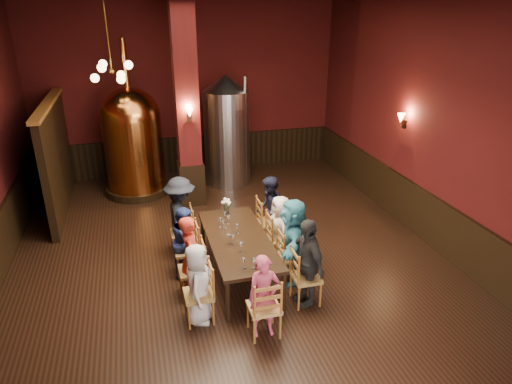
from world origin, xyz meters
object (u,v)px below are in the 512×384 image
object	(u,v)px
person_2	(186,241)
rose_vase	(226,204)
person_1	(191,257)
copper_kettle	(133,140)
steel_vessel	(227,131)
dining_table	(238,241)
person_0	(198,284)

from	to	relation	value
person_2	rose_vase	xyz separation A→B (m)	(0.86, 0.67, 0.31)
person_1	copper_kettle	world-z (taller)	copper_kettle
copper_kettle	steel_vessel	xyz separation A→B (m)	(2.32, 0.03, 0.05)
copper_kettle	person_1	bearing A→B (deg)	-81.18
dining_table	steel_vessel	bearing A→B (deg)	80.26
person_1	rose_vase	world-z (taller)	person_1
person_1	steel_vessel	world-z (taller)	steel_vessel
person_0	person_1	world-z (taller)	person_1
person_2	steel_vessel	xyz separation A→B (m)	(1.59, 4.06, 0.77)
person_0	steel_vessel	bearing A→B (deg)	0.66
copper_kettle	person_2	bearing A→B (deg)	-79.79
person_2	copper_kettle	bearing A→B (deg)	31.01
person_1	rose_vase	xyz separation A→B (m)	(0.86, 1.33, 0.25)
person_1	person_2	world-z (taller)	person_1
dining_table	rose_vase	distance (m)	1.03
person_2	steel_vessel	size ratio (longest dim) A/B	0.45
person_0	person_2	bearing A→B (deg)	17.23
person_0	rose_vase	world-z (taller)	person_0
person_1	copper_kettle	bearing A→B (deg)	14.33
person_0	steel_vessel	xyz separation A→B (m)	(1.59, 5.39, 0.77)
dining_table	person_2	world-z (taller)	person_2
person_2	person_0	bearing A→B (deg)	-159.07
person_1	dining_table	bearing A→B (deg)	-63.13
copper_kettle	rose_vase	world-z (taller)	copper_kettle
dining_table	copper_kettle	world-z (taller)	copper_kettle
rose_vase	dining_table	bearing A→B (deg)	-90.49
rose_vase	person_2	bearing A→B (deg)	-141.97
person_0	copper_kettle	distance (m)	5.46
steel_vessel	person_1	bearing A→B (deg)	-108.62
dining_table	rose_vase	size ratio (longest dim) A/B	7.80
copper_kettle	steel_vessel	world-z (taller)	copper_kettle
person_0	person_2	distance (m)	1.33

